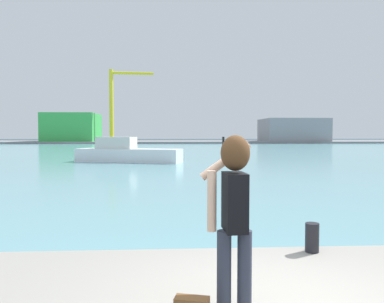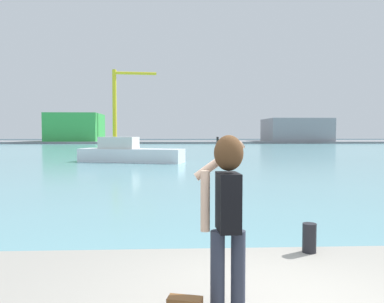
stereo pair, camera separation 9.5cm
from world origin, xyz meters
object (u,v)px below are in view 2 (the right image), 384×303
boat_moored (129,153)px  warehouse_right (296,130)px  harbor_bollard (309,238)px  warehouse_left (76,127)px  person_photographer (227,205)px  port_crane (119,98)px

boat_moored → warehouse_right: (34.46, 61.94, 2.51)m
harbor_bollard → warehouse_right: 92.27m
boat_moored → warehouse_left: 66.67m
person_photographer → warehouse_left: warehouse_left is taller
boat_moored → person_photographer: bearing=-64.0°
person_photographer → warehouse_left: (-25.26, 90.77, 2.19)m
warehouse_right → boat_moored: bearing=-119.1°
boat_moored → port_crane: port_crane is taller
warehouse_right → port_crane: port_crane is taller
harbor_bollard → port_crane: size_ratio=0.02×
person_photographer → boat_moored: bearing=6.3°
harbor_bollard → boat_moored: (-5.81, 25.73, -0.08)m
warehouse_left → boat_moored: bearing=-71.7°
person_photographer → port_crane: port_crane is taller
person_photographer → harbor_bollard: bearing=-41.9°
boat_moored → port_crane: bearing=116.1°
person_photographer → warehouse_right: (30.13, 89.49, 1.57)m
person_photographer → boat_moored: 27.90m
person_photographer → warehouse_left: bearing=12.9°
harbor_bollard → boat_moored: boat_moored is taller
warehouse_left → port_crane: size_ratio=0.70×
warehouse_right → person_photographer: bearing=-108.6°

